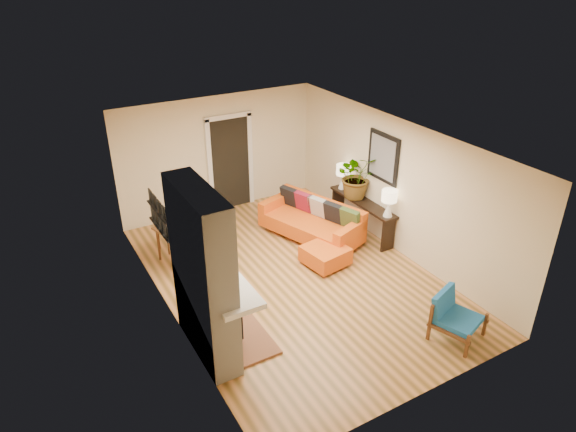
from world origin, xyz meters
name	(u,v)px	position (x,y,z in m)	size (l,w,h in m)	color
room_shell	(256,161)	(0.60, 2.63, 1.24)	(6.50, 6.50, 6.50)	tan
fireplace	(206,278)	(-2.00, -1.00, 1.24)	(1.09, 1.68, 2.60)	white
sofa	(314,220)	(1.12, 1.09, 0.37)	(1.55, 2.30, 0.84)	silver
ottoman	(325,255)	(0.72, 0.05, 0.21)	(0.83, 0.83, 0.37)	silver
blue_chair	(453,314)	(1.29, -2.56, 0.39)	(0.88, 0.87, 0.73)	brown
dining_table	(184,235)	(-1.49, 1.48, 0.56)	(0.99, 1.63, 0.86)	brown
console_table	(362,207)	(2.07, 0.73, 0.58)	(0.34, 1.85, 0.72)	black
lamp_near	(389,200)	(2.07, -0.04, 1.06)	(0.30, 0.30, 0.54)	white
lamp_far	(343,174)	(2.07, 1.45, 1.06)	(0.30, 0.30, 0.54)	white
houseplant	(357,176)	(2.06, 0.96, 1.20)	(0.85, 0.74, 0.95)	#1E5919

